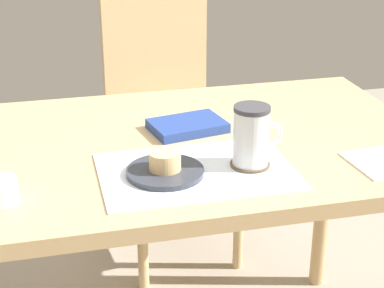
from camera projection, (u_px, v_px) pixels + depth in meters
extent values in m
cylinder|color=tan|center=(324.00, 194.00, 2.11)|extent=(0.05, 0.05, 0.69)
cube|color=tan|center=(172.00, 148.00, 1.55)|extent=(1.26, 0.76, 0.04)
cylinder|color=#D1B27F|center=(239.00, 217.00, 2.25)|extent=(0.04, 0.04, 0.41)
cylinder|color=#D1B27F|center=(142.00, 236.00, 2.14)|extent=(0.04, 0.04, 0.41)
cylinder|color=#D1B27F|center=(202.00, 175.00, 2.56)|extent=(0.04, 0.04, 0.41)
cylinder|color=#D1B27F|center=(115.00, 190.00, 2.44)|extent=(0.04, 0.04, 0.41)
cube|color=#D1B27F|center=(174.00, 147.00, 2.26)|extent=(0.47, 0.47, 0.04)
cube|color=#D1B27F|center=(155.00, 61.00, 2.32)|extent=(0.39, 0.08, 0.49)
cube|color=white|center=(196.00, 171.00, 1.39)|extent=(0.42, 0.28, 0.00)
cylinder|color=#333842|center=(165.00, 172.00, 1.37)|extent=(0.17, 0.17, 0.01)
cylinder|color=#E5BC7F|center=(165.00, 161.00, 1.36)|extent=(0.07, 0.07, 0.04)
cylinder|color=brown|center=(250.00, 164.00, 1.41)|extent=(0.09, 0.09, 0.00)
cylinder|color=white|center=(251.00, 137.00, 1.39)|extent=(0.08, 0.08, 0.12)
cylinder|color=#3D3D42|center=(252.00, 109.00, 1.36)|extent=(0.08, 0.08, 0.01)
torus|color=white|center=(269.00, 135.00, 1.40)|extent=(0.06, 0.01, 0.06)
cube|color=white|center=(384.00, 162.00, 1.43)|extent=(0.16, 0.16, 0.00)
cylinder|color=white|center=(0.00, 190.00, 1.26)|extent=(0.07, 0.07, 0.05)
cube|color=navy|center=(187.00, 126.00, 1.61)|extent=(0.20, 0.16, 0.02)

